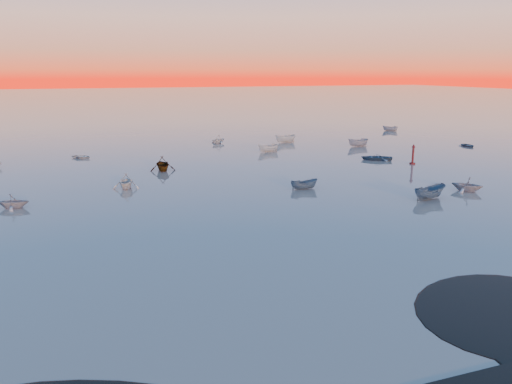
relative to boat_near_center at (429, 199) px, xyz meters
name	(u,v)px	position (x,y,z in m)	size (l,w,h in m)	color
ground	(141,130)	(-21.22, 76.00, 0.00)	(600.00, 600.00, 0.00)	#6A6159
mud_lobes	(404,359)	(-21.22, -25.00, 0.01)	(140.00, 6.00, 0.07)	black
moored_fleet	(181,165)	(-21.22, 29.00, 0.00)	(124.00, 58.00, 1.20)	silver
boat_near_center	(429,199)	(0.00, 0.00, 0.00)	(4.35, 1.84, 1.51)	#39546D
boat_near_right	(466,191)	(6.45, 1.58, 0.00)	(3.57, 1.60, 1.25)	gray
channel_marker	(413,156)	(11.24, 18.02, 1.21)	(0.86, 0.86, 3.06)	#460F10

